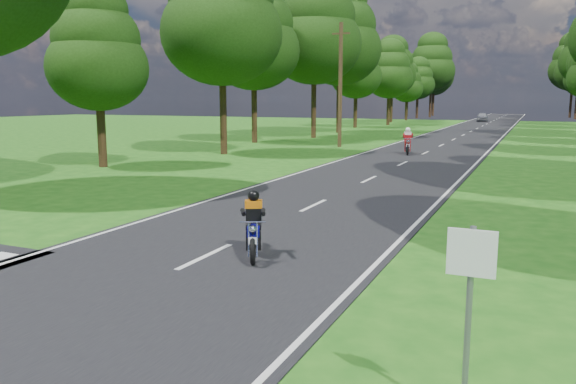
% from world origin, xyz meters
% --- Properties ---
extents(ground, '(160.00, 160.00, 0.00)m').
position_xyz_m(ground, '(0.00, 0.00, 0.00)').
color(ground, '#1A5313').
rests_on(ground, ground).
extents(main_road, '(7.00, 140.00, 0.02)m').
position_xyz_m(main_road, '(0.00, 50.00, 0.01)').
color(main_road, black).
rests_on(main_road, ground).
extents(road_markings, '(7.40, 140.00, 0.01)m').
position_xyz_m(road_markings, '(-0.14, 48.13, 0.02)').
color(road_markings, silver).
rests_on(road_markings, main_road).
extents(treeline, '(40.00, 115.35, 14.78)m').
position_xyz_m(treeline, '(1.43, 60.06, 8.25)').
color(treeline, black).
rests_on(treeline, ground).
extents(telegraph_pole, '(1.20, 0.26, 8.00)m').
position_xyz_m(telegraph_pole, '(-6.00, 28.00, 4.07)').
color(telegraph_pole, '#382616').
rests_on(telegraph_pole, ground).
extents(road_sign, '(0.45, 0.07, 2.00)m').
position_xyz_m(road_sign, '(5.50, -2.01, 1.34)').
color(road_sign, slate).
rests_on(road_sign, ground).
extents(rider_near_blue, '(1.17, 1.66, 1.32)m').
position_xyz_m(rider_near_blue, '(0.86, 2.48, 0.68)').
color(rider_near_blue, '#110D98').
rests_on(rider_near_blue, main_road).
extents(rider_far_red, '(1.02, 1.92, 1.53)m').
position_xyz_m(rider_far_red, '(-0.82, 24.89, 0.78)').
color(rider_far_red, '#AA1C0D').
rests_on(rider_far_red, main_road).
extents(distant_car, '(1.75, 3.80, 1.26)m').
position_xyz_m(distant_car, '(-1.28, 76.14, 0.65)').
color(distant_car, '#A9AAB0').
rests_on(distant_car, main_road).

